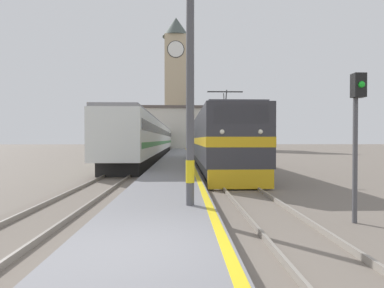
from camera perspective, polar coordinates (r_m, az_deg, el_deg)
The scene contains 10 objects.
ground_plane at distance 34.85m, azimuth -2.80°, elevation -2.67°, with size 200.00×200.00×0.00m, color #70665B.
platform at distance 29.85m, azimuth -2.96°, elevation -2.88°, with size 2.86×140.00×0.40m.
rail_track_near at distance 29.95m, azimuth 2.81°, elevation -3.19°, with size 2.83×140.00×0.16m.
rail_track_far at distance 30.08m, azimuth -8.88°, elevation -3.18°, with size 2.84×140.00×0.16m.
locomotive_train at distance 21.84m, azimuth 4.54°, elevation 0.49°, with size 2.92×19.06×4.89m.
passenger_train at distance 42.79m, azimuth -6.78°, elevation 0.93°, with size 2.92×53.64×4.10m.
catenary_mast at distance 8.26m, azimuth 0.50°, elevation 16.44°, with size 2.53×0.24×7.81m.
clock_tower at distance 70.28m, azimuth -3.06°, elevation 12.26°, with size 6.21×6.21×30.07m.
station_building at distance 61.31m, azimuth 0.75°, elevation 2.97°, with size 24.64×7.27×8.76m.
signal_post at distance 8.66m, azimuth 28.90°, elevation 3.54°, with size 0.30×0.39×3.80m.
Camera 1 is at (0.57, -4.78, 2.14)m, focal length 28.00 mm.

